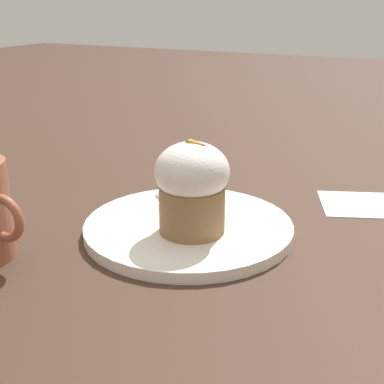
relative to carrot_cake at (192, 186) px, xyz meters
The scene contains 5 objects.
ground_plane 0.07m from the carrot_cake, 127.02° to the left, with size 4.00×4.00×0.00m, color #3D281E.
dessert_plate 0.06m from the carrot_cake, 127.02° to the left, with size 0.24×0.24×0.01m.
carrot_cake is the anchor object (origin of this frame).
spoon 0.06m from the carrot_cake, 141.16° to the left, with size 0.10×0.10×0.01m.
paper_napkin 0.26m from the carrot_cake, 53.27° to the left, with size 0.14×0.13×0.00m.
Camera 1 is at (0.27, -0.51, 0.26)m, focal length 50.00 mm.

